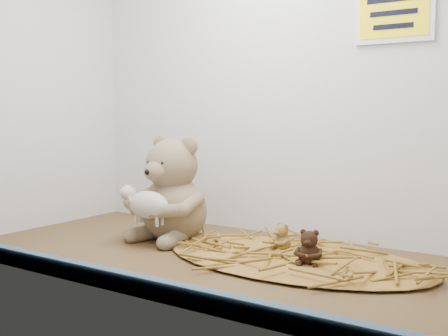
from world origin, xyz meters
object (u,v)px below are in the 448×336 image
Objects in this scene: main_teddy at (174,188)px; toy_lamb at (149,205)px; mini_teddy_tan at (282,236)px; mini_teddy_brown at (309,246)px.

main_teddy reaches higher than toy_lamb.
toy_lamb is at bearing -135.50° from mini_teddy_tan.
toy_lamb is 32.77cm from mini_teddy_tan.
mini_teddy_brown is at bearing 5.89° from toy_lamb.
mini_teddy_brown is at bearing -12.35° from mini_teddy_tan.
mini_teddy_brown is (10.23, -7.39, 0.54)cm from mini_teddy_tan.
mini_teddy_tan is at bearing 20.99° from toy_lamb.
mini_teddy_tan is (30.10, 1.96, -9.04)cm from main_teddy.
mini_teddy_tan is at bearing 8.41° from main_teddy.
toy_lamb reaches higher than mini_teddy_tan.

